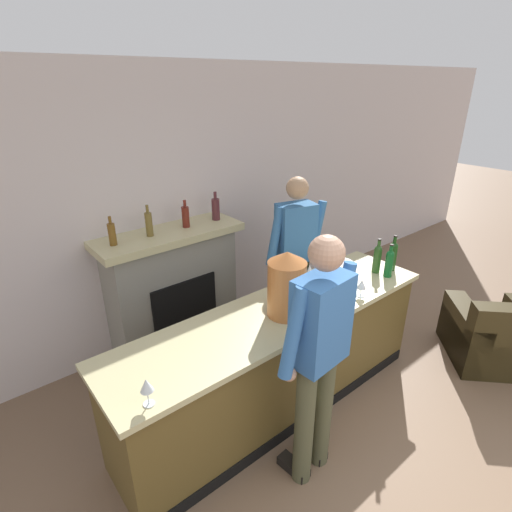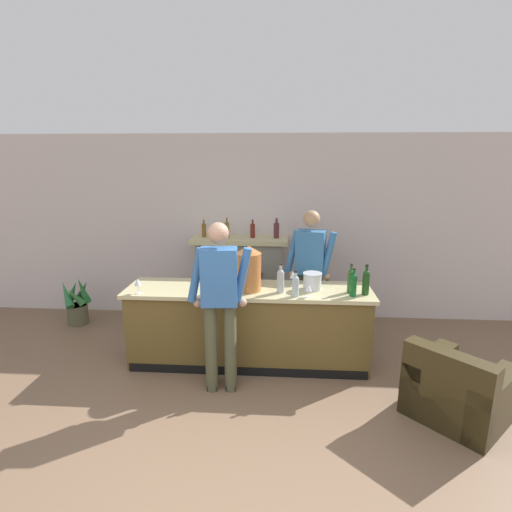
% 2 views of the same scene
% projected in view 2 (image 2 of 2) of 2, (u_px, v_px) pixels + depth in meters
% --- Properties ---
extents(ground_plane, '(24.00, 24.00, 0.00)m').
position_uv_depth(ground_plane, '(214.00, 511.00, 2.80)').
color(ground_plane, brown).
extents(wall_back_panel, '(12.00, 0.07, 2.75)m').
position_uv_depth(wall_back_panel, '(253.00, 228.00, 6.03)').
color(wall_back_panel, silver).
rests_on(wall_back_panel, ground_plane).
extents(bar_counter, '(2.84, 0.71, 0.93)m').
position_uv_depth(bar_counter, '(249.00, 326.00, 4.74)').
color(bar_counter, brown).
rests_on(bar_counter, ground_plane).
extents(fireplace_stone, '(1.39, 0.52, 1.57)m').
position_uv_depth(fireplace_stone, '(240.00, 279.00, 5.96)').
color(fireplace_stone, gray).
rests_on(fireplace_stone, ground_plane).
extents(armchair_black, '(1.12, 1.12, 0.76)m').
position_uv_depth(armchair_black, '(456.00, 393.00, 3.74)').
color(armchair_black, '#352B15').
rests_on(armchair_black, ground_plane).
extents(potted_plant_corner, '(0.50, 0.50, 0.75)m').
position_uv_depth(potted_plant_corner, '(77.00, 303.00, 5.88)').
color(potted_plant_corner, brown).
rests_on(potted_plant_corner, ground_plane).
extents(person_customer, '(0.66, 0.33, 1.80)m').
position_uv_depth(person_customer, '(220.00, 301.00, 4.03)').
color(person_customer, '#4B4C33').
rests_on(person_customer, ground_plane).
extents(person_bartender, '(0.64, 0.37, 1.77)m').
position_uv_depth(person_bartender, '(310.00, 271.00, 5.13)').
color(person_bartender, '#47492C').
rests_on(person_bartender, ground_plane).
extents(copper_dispenser, '(0.29, 0.33, 0.52)m').
position_uv_depth(copper_dispenser, '(249.00, 268.00, 4.50)').
color(copper_dispenser, '#BB6B34').
rests_on(copper_dispenser, bar_counter).
extents(ice_bucket_steel, '(0.22, 0.22, 0.19)m').
position_uv_depth(ice_bucket_steel, '(312.00, 281.00, 4.57)').
color(ice_bucket_steel, silver).
rests_on(ice_bucket_steel, bar_counter).
extents(wine_bottle_chardonnay_pale, '(0.07, 0.07, 0.33)m').
position_uv_depth(wine_bottle_chardonnay_pale, '(351.00, 280.00, 4.45)').
color(wine_bottle_chardonnay_pale, '#254B1C').
rests_on(wine_bottle_chardonnay_pale, bar_counter).
extents(wine_bottle_burgundy_dark, '(0.08, 0.08, 0.34)m').
position_uv_depth(wine_bottle_burgundy_dark, '(366.00, 281.00, 4.38)').
color(wine_bottle_burgundy_dark, '#194115').
rests_on(wine_bottle_burgundy_dark, bar_counter).
extents(wine_bottle_riesling_slim, '(0.07, 0.07, 0.31)m').
position_uv_depth(wine_bottle_riesling_slim, '(353.00, 284.00, 4.33)').
color(wine_bottle_riesling_slim, '#105520').
rests_on(wine_bottle_riesling_slim, bar_counter).
extents(wine_bottle_cabernet_heavy, '(0.08, 0.08, 0.29)m').
position_uv_depth(wine_bottle_cabernet_heavy, '(296.00, 285.00, 4.32)').
color(wine_bottle_cabernet_heavy, '#9FB3B6').
rests_on(wine_bottle_cabernet_heavy, bar_counter).
extents(wine_bottle_rose_blush, '(0.08, 0.08, 0.33)m').
position_uv_depth(wine_bottle_rose_blush, '(281.00, 280.00, 4.45)').
color(wine_bottle_rose_blush, '#A4A7AE').
rests_on(wine_bottle_rose_blush, bar_counter).
extents(wine_glass_back_row, '(0.08, 0.08, 0.15)m').
position_uv_depth(wine_glass_back_row, '(309.00, 288.00, 4.31)').
color(wine_glass_back_row, silver).
rests_on(wine_glass_back_row, bar_counter).
extents(wine_glass_front_left, '(0.07, 0.07, 0.17)m').
position_uv_depth(wine_glass_front_left, '(138.00, 282.00, 4.42)').
color(wine_glass_front_left, silver).
rests_on(wine_glass_front_left, bar_counter).
extents(wine_glass_near_bucket, '(0.07, 0.07, 0.18)m').
position_uv_depth(wine_glass_near_bucket, '(293.00, 275.00, 4.73)').
color(wine_glass_near_bucket, silver).
rests_on(wine_glass_near_bucket, bar_counter).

